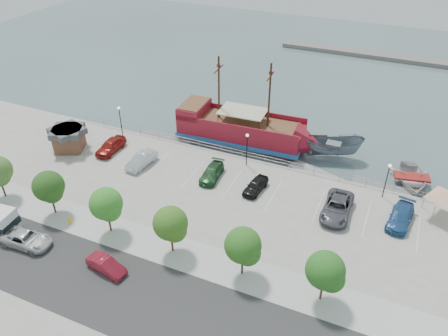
% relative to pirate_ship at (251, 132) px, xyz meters
% --- Properties ---
extents(ground, '(160.00, 160.00, 0.00)m').
position_rel_pirate_ship_xyz_m(ground, '(1.77, -12.63, -2.07)').
color(ground, '#4A595C').
extents(street, '(100.00, 8.00, 0.04)m').
position_rel_pirate_ship_xyz_m(street, '(1.77, -28.63, -1.06)').
color(street, '#373636').
rests_on(street, land_slab).
extents(sidewalk, '(100.00, 4.00, 0.05)m').
position_rel_pirate_ship_xyz_m(sidewalk, '(1.77, -22.63, -1.05)').
color(sidewalk, beige).
rests_on(sidewalk, land_slab).
extents(seawall_railing, '(50.00, 0.06, 1.00)m').
position_rel_pirate_ship_xyz_m(seawall_railing, '(1.77, -4.83, -0.54)').
color(seawall_railing, gray).
rests_on(seawall_railing, land_slab).
extents(far_shore, '(40.00, 3.00, 0.80)m').
position_rel_pirate_ship_xyz_m(far_shore, '(11.77, 42.37, -1.67)').
color(far_shore, slate).
rests_on(far_shore, ground).
extents(pirate_ship, '(19.72, 6.31, 12.35)m').
position_rel_pirate_ship_xyz_m(pirate_ship, '(0.00, 0.00, 0.00)').
color(pirate_ship, maroon).
rests_on(pirate_ship, ground).
extents(patrol_boat, '(8.02, 5.08, 2.91)m').
position_rel_pirate_ship_xyz_m(patrol_boat, '(10.76, 1.18, -0.61)').
color(patrol_boat, slate).
rests_on(patrol_boat, ground).
extents(speedboat, '(5.88, 7.32, 1.35)m').
position_rel_pirate_ship_xyz_m(speedboat, '(20.47, -0.89, -1.39)').
color(speedboat, beige).
rests_on(speedboat, ground).
extents(dock_west, '(7.44, 2.21, 0.42)m').
position_rel_pirate_ship_xyz_m(dock_west, '(-11.10, -3.43, -1.86)').
color(dock_west, slate).
rests_on(dock_west, ground).
extents(dock_mid, '(7.00, 3.84, 0.38)m').
position_rel_pirate_ship_xyz_m(dock_mid, '(9.79, -3.43, -1.88)').
color(dock_mid, gray).
rests_on(dock_mid, ground).
extents(dock_east, '(7.47, 2.78, 0.42)m').
position_rel_pirate_ship_xyz_m(dock_east, '(17.76, -3.43, -1.86)').
color(dock_east, slate).
rests_on(dock_east, ground).
extents(shed, '(4.87, 4.87, 3.02)m').
position_rel_pirate_ship_xyz_m(shed, '(-20.29, -11.77, 0.54)').
color(shed, brown).
rests_on(shed, land_slab).
extents(canopy_tent, '(5.67, 5.67, 3.72)m').
position_rel_pirate_ship_xyz_m(canopy_tent, '(23.61, -7.12, 2.17)').
color(canopy_tent, slate).
rests_on(canopy_tent, land_slab).
extents(street_van, '(5.16, 2.66, 1.39)m').
position_rel_pirate_ship_xyz_m(street_van, '(-12.35, -27.47, -0.37)').
color(street_van, silver).
rests_on(street_van, street).
extents(street_sedan, '(4.11, 2.01, 1.30)m').
position_rel_pirate_ship_xyz_m(street_sedan, '(-3.39, -27.14, -0.42)').
color(street_sedan, maroon).
rests_on(street_sedan, street).
extents(fire_hydrant, '(0.28, 0.28, 0.82)m').
position_rel_pirate_ship_xyz_m(fire_hydrant, '(-10.63, -23.43, -0.62)').
color(fire_hydrant, '#E7BC07').
rests_on(fire_hydrant, sidewalk).
extents(lamp_post_left, '(0.36, 0.36, 4.28)m').
position_rel_pirate_ship_xyz_m(lamp_post_left, '(-16.23, -6.13, 1.87)').
color(lamp_post_left, black).
rests_on(lamp_post_left, land_slab).
extents(lamp_post_mid, '(0.36, 0.36, 4.28)m').
position_rel_pirate_ship_xyz_m(lamp_post_mid, '(1.77, -6.13, 1.87)').
color(lamp_post_mid, black).
rests_on(lamp_post_mid, land_slab).
extents(lamp_post_right, '(0.36, 0.36, 4.28)m').
position_rel_pirate_ship_xyz_m(lamp_post_right, '(17.77, -6.13, 1.87)').
color(lamp_post_right, black).
rests_on(lamp_post_right, land_slab).
extents(tree_b, '(3.30, 3.20, 5.00)m').
position_rel_pirate_ship_xyz_m(tree_b, '(-13.09, -22.70, 2.23)').
color(tree_b, '#473321').
rests_on(tree_b, sidewalk).
extents(tree_c, '(3.30, 3.20, 5.00)m').
position_rel_pirate_ship_xyz_m(tree_c, '(-6.09, -22.70, 2.23)').
color(tree_c, '#473321').
rests_on(tree_c, sidewalk).
extents(tree_d, '(3.30, 3.20, 5.00)m').
position_rel_pirate_ship_xyz_m(tree_d, '(0.91, -22.70, 2.23)').
color(tree_d, '#473321').
rests_on(tree_d, sidewalk).
extents(tree_e, '(3.30, 3.20, 5.00)m').
position_rel_pirate_ship_xyz_m(tree_e, '(7.91, -22.70, 2.23)').
color(tree_e, '#473321').
rests_on(tree_e, sidewalk).
extents(tree_f, '(3.30, 3.20, 5.00)m').
position_rel_pirate_ship_xyz_m(tree_f, '(14.91, -22.70, 2.23)').
color(tree_f, '#473321').
rests_on(tree_f, sidewalk).
extents(parked_car_a, '(1.93, 4.80, 1.63)m').
position_rel_pirate_ship_xyz_m(parked_car_a, '(-15.18, -10.14, -0.25)').
color(parked_car_a, maroon).
rests_on(parked_car_a, land_slab).
extents(parked_car_b, '(2.12, 4.77, 1.52)m').
position_rel_pirate_ship_xyz_m(parked_car_b, '(-9.80, -11.35, -0.31)').
color(parked_car_b, '#B8BDC4').
rests_on(parked_car_b, land_slab).
extents(parked_car_d, '(2.29, 4.82, 1.36)m').
position_rel_pirate_ship_xyz_m(parked_car_d, '(-0.92, -10.30, -0.39)').
color(parked_car_d, '#25522A').
rests_on(parked_car_d, land_slab).
extents(parked_car_e, '(2.14, 4.22, 1.38)m').
position_rel_pirate_ship_xyz_m(parked_car_e, '(4.61, -10.65, -0.38)').
color(parked_car_e, black).
rests_on(parked_car_e, land_slab).
extents(parked_car_g, '(2.82, 6.04, 1.67)m').
position_rel_pirate_ship_xyz_m(parked_car_g, '(13.71, -11.05, -0.23)').
color(parked_car_g, '#55545C').
rests_on(parked_car_g, land_slab).
extents(parked_car_h, '(2.76, 5.38, 1.49)m').
position_rel_pirate_ship_xyz_m(parked_car_h, '(19.88, -9.85, -0.32)').
color(parked_car_h, '#29578C').
rests_on(parked_car_h, land_slab).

